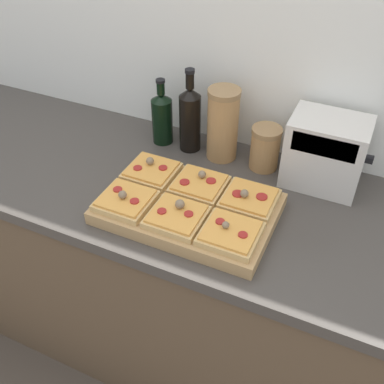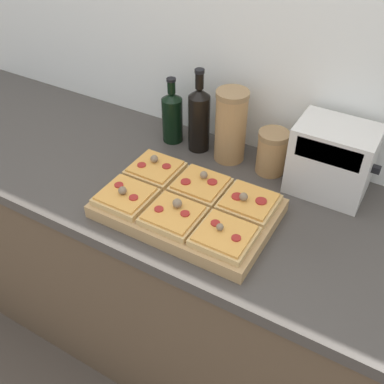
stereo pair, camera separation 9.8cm
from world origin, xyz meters
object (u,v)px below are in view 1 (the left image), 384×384
Objects in this scene: toaster_oven at (325,152)px; cutting_board at (188,208)px; olive_oil_bottle at (162,117)px; grain_jar_tall at (223,124)px; grain_jar_short at (265,148)px; wine_bottle at (190,118)px.

cutting_board is at bearing -135.18° from toaster_oven.
olive_oil_bottle is at bearing 179.65° from toaster_oven.
grain_jar_tall is (0.23, 0.00, 0.03)m from olive_oil_bottle.
olive_oil_bottle is 1.62× the size of grain_jar_short.
grain_jar_short is (0.38, 0.00, -0.02)m from olive_oil_bottle.
grain_jar_tall reaches higher than olive_oil_bottle.
grain_jar_tall reaches higher than toaster_oven.
wine_bottle is at bearing 180.00° from grain_jar_short.
grain_jar_short is at bearing 0.00° from olive_oil_bottle.
cutting_board is 1.70× the size of wine_bottle.
cutting_board is 2.01× the size of grain_jar_tall.
grain_jar_tall is (0.12, 0.00, 0.00)m from wine_bottle.
toaster_oven is (0.47, -0.00, -0.01)m from wine_bottle.
grain_jar_tall is at bearing 0.00° from wine_bottle.
cutting_board is at bearing -66.24° from wine_bottle.
toaster_oven is (0.32, 0.32, 0.09)m from cutting_board.
olive_oil_bottle is 0.96× the size of grain_jar_tall.
wine_bottle is 1.16× the size of toaster_oven.
grain_jar_tall is 0.35m from toaster_oven.
toaster_oven is at bearing -0.43° from wine_bottle.
wine_bottle reaches higher than olive_oil_bottle.
grain_jar_short is at bearing 0.00° from grain_jar_tall.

